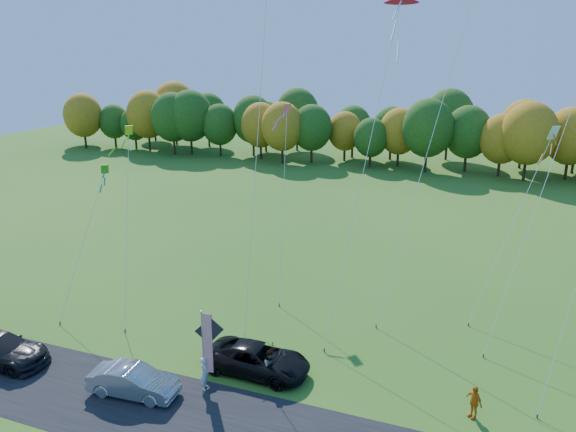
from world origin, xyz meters
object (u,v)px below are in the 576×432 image
(person_east, at_px, (474,402))
(feather_flag, at_px, (207,342))
(silver_sedan, at_px, (133,381))
(black_suv, at_px, (258,359))

(person_east, height_order, feather_flag, feather_flag)
(silver_sedan, relative_size, feather_flag, 1.06)
(silver_sedan, xyz_separation_m, person_east, (15.53, 4.16, 0.08))
(silver_sedan, bearing_deg, black_suv, -55.58)
(black_suv, distance_m, silver_sedan, 6.25)
(silver_sedan, distance_m, feather_flag, 4.04)
(black_suv, relative_size, person_east, 3.40)
(person_east, bearing_deg, feather_flag, -125.69)
(black_suv, relative_size, feather_flag, 1.31)
(feather_flag, bearing_deg, silver_sedan, -150.68)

